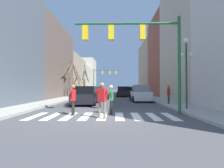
{
  "coord_description": "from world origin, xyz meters",
  "views": [
    {
      "loc": [
        0.65,
        -9.24,
        1.55
      ],
      "look_at": [
        0.11,
        25.09,
        2.18
      ],
      "focal_mm": 28.0,
      "sensor_mm": 36.0,
      "label": 1
    }
  ],
  "objects_px": {
    "car_driving_toward_lane": "(85,96)",
    "pedestrian_waiting_at_curb": "(111,97)",
    "car_parked_right_mid": "(99,90)",
    "street_tree_left_mid": "(77,85)",
    "pedestrian_on_left_sidewalk": "(102,97)",
    "street_tree_right_near": "(85,83)",
    "traffic_signal_far": "(103,75)",
    "car_driving_away_lane": "(140,94)",
    "pedestrian_on_right_sidewalk": "(169,93)",
    "pedestrian_near_right_corner": "(73,97)",
    "traffic_signal_near": "(139,42)",
    "car_parked_left_far": "(123,92)",
    "street_lamp_right_corner": "(186,59)",
    "car_at_intersection": "(129,91)",
    "street_tree_left_far": "(72,81)",
    "street_tree_right_far": "(70,81)"
  },
  "relations": [
    {
      "from": "car_driving_toward_lane",
      "to": "pedestrian_waiting_at_curb",
      "type": "relative_size",
      "value": 2.53
    },
    {
      "from": "car_parked_right_mid",
      "to": "street_tree_left_mid",
      "type": "distance_m",
      "value": 17.73
    },
    {
      "from": "pedestrian_on_left_sidewalk",
      "to": "street_tree_right_near",
      "type": "relative_size",
      "value": 0.29
    },
    {
      "from": "traffic_signal_far",
      "to": "car_driving_away_lane",
      "type": "bearing_deg",
      "value": -75.96
    },
    {
      "from": "pedestrian_on_right_sidewalk",
      "to": "pedestrian_waiting_at_curb",
      "type": "relative_size",
      "value": 0.92
    },
    {
      "from": "pedestrian_near_right_corner",
      "to": "traffic_signal_near",
      "type": "bearing_deg",
      "value": 95.63
    },
    {
      "from": "pedestrian_on_left_sidewalk",
      "to": "street_tree_left_mid",
      "type": "distance_m",
      "value": 20.56
    },
    {
      "from": "car_parked_left_far",
      "to": "street_lamp_right_corner",
      "type": "bearing_deg",
      "value": -169.05
    },
    {
      "from": "street_lamp_right_corner",
      "to": "car_driving_toward_lane",
      "type": "bearing_deg",
      "value": 150.68
    },
    {
      "from": "pedestrian_near_right_corner",
      "to": "street_tree_right_near",
      "type": "bearing_deg",
      "value": -174.14
    },
    {
      "from": "car_at_intersection",
      "to": "street_tree_left_mid",
      "type": "relative_size",
      "value": 1.01
    },
    {
      "from": "street_lamp_right_corner",
      "to": "car_driving_away_lane",
      "type": "xyz_separation_m",
      "value": [
        -1.9,
        7.71,
        -2.62
      ]
    },
    {
      "from": "pedestrian_on_left_sidewalk",
      "to": "car_at_intersection",
      "type": "bearing_deg",
      "value": -68.44
    },
    {
      "from": "traffic_signal_far",
      "to": "car_driving_away_lane",
      "type": "relative_size",
      "value": 1.41
    },
    {
      "from": "pedestrian_waiting_at_curb",
      "to": "pedestrian_near_right_corner",
      "type": "height_order",
      "value": "pedestrian_near_right_corner"
    },
    {
      "from": "traffic_signal_near",
      "to": "car_parked_right_mid",
      "type": "relative_size",
      "value": 1.46
    },
    {
      "from": "street_lamp_right_corner",
      "to": "pedestrian_waiting_at_curb",
      "type": "bearing_deg",
      "value": -163.12
    },
    {
      "from": "car_parked_right_mid",
      "to": "pedestrian_waiting_at_curb",
      "type": "distance_m",
      "value": 36.14
    },
    {
      "from": "pedestrian_waiting_at_curb",
      "to": "pedestrian_on_left_sidewalk",
      "type": "relative_size",
      "value": 0.95
    },
    {
      "from": "car_parked_left_far",
      "to": "pedestrian_near_right_corner",
      "type": "relative_size",
      "value": 2.59
    },
    {
      "from": "car_driving_toward_lane",
      "to": "car_parked_right_mid",
      "type": "distance_m",
      "value": 30.31
    },
    {
      "from": "traffic_signal_far",
      "to": "car_at_intersection",
      "type": "bearing_deg",
      "value": -46.43
    },
    {
      "from": "pedestrian_near_right_corner",
      "to": "street_tree_left_far",
      "type": "relative_size",
      "value": 0.34
    },
    {
      "from": "traffic_signal_far",
      "to": "car_at_intersection",
      "type": "relative_size",
      "value": 1.45
    },
    {
      "from": "car_driving_away_lane",
      "to": "street_tree_right_near",
      "type": "xyz_separation_m",
      "value": [
        -9.01,
        16.29,
        1.63
      ]
    },
    {
      "from": "car_driving_toward_lane",
      "to": "car_parked_right_mid",
      "type": "xyz_separation_m",
      "value": [
        -1.54,
        30.27,
        0.03
      ]
    },
    {
      "from": "traffic_signal_near",
      "to": "car_driving_toward_lane",
      "type": "distance_m",
      "value": 7.7
    },
    {
      "from": "street_lamp_right_corner",
      "to": "pedestrian_waiting_at_curb",
      "type": "relative_size",
      "value": 2.79
    },
    {
      "from": "street_tree_right_far",
      "to": "street_lamp_right_corner",
      "type": "bearing_deg",
      "value": -50.35
    },
    {
      "from": "pedestrian_near_right_corner",
      "to": "street_tree_left_mid",
      "type": "height_order",
      "value": "street_tree_left_mid"
    },
    {
      "from": "pedestrian_on_left_sidewalk",
      "to": "street_tree_left_far",
      "type": "distance_m",
      "value": 19.19
    },
    {
      "from": "pedestrian_near_right_corner",
      "to": "street_tree_right_far",
      "type": "height_order",
      "value": "street_tree_right_far"
    },
    {
      "from": "pedestrian_waiting_at_curb",
      "to": "pedestrian_on_right_sidewalk",
      "type": "bearing_deg",
      "value": -49.64
    },
    {
      "from": "traffic_signal_far",
      "to": "street_tree_left_far",
      "type": "relative_size",
      "value": 1.2
    },
    {
      "from": "car_parked_right_mid",
      "to": "street_tree_left_far",
      "type": "relative_size",
      "value": 0.84
    },
    {
      "from": "street_lamp_right_corner",
      "to": "pedestrian_waiting_at_curb",
      "type": "distance_m",
      "value": 5.72
    },
    {
      "from": "car_driving_away_lane",
      "to": "car_at_intersection",
      "type": "height_order",
      "value": "car_driving_away_lane"
    },
    {
      "from": "car_parked_left_far",
      "to": "street_tree_right_far",
      "type": "bearing_deg",
      "value": 117.94
    },
    {
      "from": "traffic_signal_near",
      "to": "street_tree_left_far",
      "type": "height_order",
      "value": "traffic_signal_near"
    },
    {
      "from": "car_parked_left_far",
      "to": "pedestrian_on_left_sidewalk",
      "type": "relative_size",
      "value": 2.47
    },
    {
      "from": "car_parked_right_mid",
      "to": "traffic_signal_near",
      "type": "bearing_deg",
      "value": -171.1
    },
    {
      "from": "car_parked_left_far",
      "to": "pedestrian_waiting_at_curb",
      "type": "xyz_separation_m",
      "value": [
        -1.56,
        -19.01,
        0.21
      ]
    },
    {
      "from": "car_parked_right_mid",
      "to": "street_tree_left_far",
      "type": "distance_m",
      "value": 19.38
    },
    {
      "from": "pedestrian_on_left_sidewalk",
      "to": "street_tree_right_far",
      "type": "bearing_deg",
      "value": -41.7
    },
    {
      "from": "street_tree_left_mid",
      "to": "car_parked_right_mid",
      "type": "bearing_deg",
      "value": 83.56
    },
    {
      "from": "car_parked_left_far",
      "to": "car_parked_right_mid",
      "type": "height_order",
      "value": "car_parked_right_mid"
    },
    {
      "from": "car_parked_right_mid",
      "to": "car_parked_left_far",
      "type": "bearing_deg",
      "value": -161.87
    },
    {
      "from": "street_tree_left_far",
      "to": "traffic_signal_near",
      "type": "bearing_deg",
      "value": -64.42
    },
    {
      "from": "car_parked_left_far",
      "to": "car_driving_away_lane",
      "type": "relative_size",
      "value": 1.02
    },
    {
      "from": "traffic_signal_near",
      "to": "car_driving_away_lane",
      "type": "bearing_deg",
      "value": 81.17
    }
  ]
}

